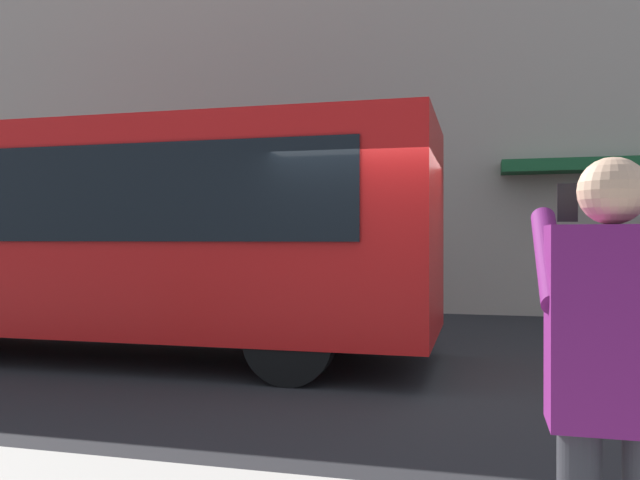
{
  "coord_description": "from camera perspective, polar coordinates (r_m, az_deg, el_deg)",
  "views": [
    {
      "loc": [
        -0.91,
        7.22,
        1.59
      ],
      "look_at": [
        0.97,
        -0.23,
        1.56
      ],
      "focal_mm": 35.81,
      "sensor_mm": 36.0,
      "label": 1
    }
  ],
  "objects": [
    {
      "name": "ground_plane",
      "position": [
        7.44,
        6.98,
        -12.15
      ],
      "size": [
        60.0,
        60.0,
        0.0
      ],
      "primitive_type": "plane",
      "color": "#232326"
    },
    {
      "name": "building_facade_far",
      "position": [
        14.71,
        10.54,
        17.56
      ],
      "size": [
        28.0,
        1.55,
        12.0
      ],
      "color": "#A89E8E",
      "rests_on": "ground_plane"
    },
    {
      "name": "red_bus",
      "position": [
        9.17,
        -19.03,
        0.76
      ],
      "size": [
        9.05,
        2.54,
        3.08
      ],
      "color": "red",
      "rests_on": "ground_plane"
    },
    {
      "name": "pedestrian_photographer",
      "position": [
        2.32,
        24.72,
        -10.93
      ],
      "size": [
        0.53,
        0.52,
        1.7
      ],
      "color": "#2D2D33",
      "rests_on": "sidewalk_curb"
    }
  ]
}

